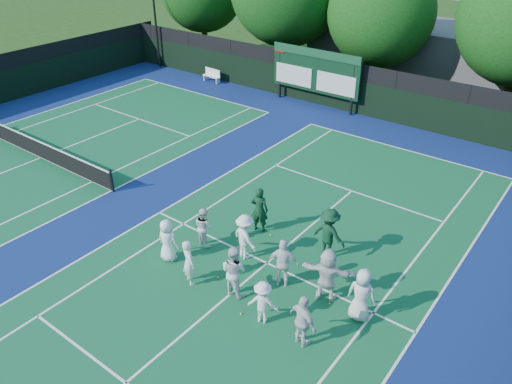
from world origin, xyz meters
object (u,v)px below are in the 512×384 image
Objects in this scene: bench at (212,75)px; coach_left at (259,210)px; scoreboard at (315,71)px; tennis_net at (39,149)px.

coach_left reaches higher than bench.
bench is 0.79× the size of coach_left.
coach_left is at bearing -67.00° from scoreboard.
scoreboard is 8.43m from bench.
bench is 18.87m from coach_left.
bench is (-1.27, 14.37, 0.00)m from tennis_net.
scoreboard reaches higher than tennis_net.
scoreboard is 14.27m from coach_left.
coach_left is at bearing 6.84° from tennis_net.
tennis_net is (-6.99, -14.59, -1.70)m from scoreboard.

